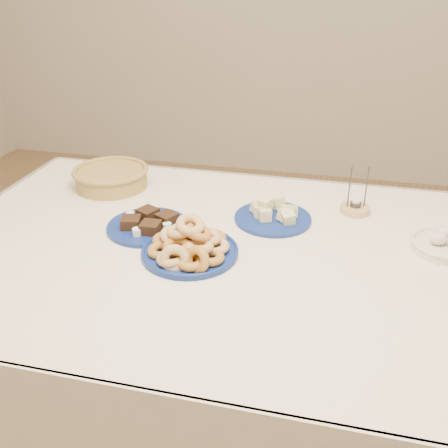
{
  "coord_description": "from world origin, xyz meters",
  "views": [
    {
      "loc": [
        0.27,
        -1.18,
        1.46
      ],
      "look_at": [
        0.0,
        -0.05,
        0.85
      ],
      "focal_mm": 40.0,
      "sensor_mm": 36.0,
      "label": 1
    }
  ],
  "objects_px": {
    "dining_table": "(228,279)",
    "wicker_basket": "(111,177)",
    "melon_plate": "(272,214)",
    "brownie_plate": "(148,224)",
    "candle_holder": "(355,208)",
    "egg_bowl": "(444,244)",
    "donut_platter": "(190,246)"
  },
  "relations": [
    {
      "from": "wicker_basket",
      "to": "candle_holder",
      "type": "relative_size",
      "value": 2.02
    },
    {
      "from": "donut_platter",
      "to": "melon_plate",
      "type": "xyz_separation_m",
      "value": [
        0.19,
        0.26,
        -0.01
      ]
    },
    {
      "from": "wicker_basket",
      "to": "egg_bowl",
      "type": "bearing_deg",
      "value": -10.5
    },
    {
      "from": "dining_table",
      "to": "egg_bowl",
      "type": "height_order",
      "value": "egg_bowl"
    },
    {
      "from": "melon_plate",
      "to": "wicker_basket",
      "type": "height_order",
      "value": "melon_plate"
    },
    {
      "from": "wicker_basket",
      "to": "candle_holder",
      "type": "xyz_separation_m",
      "value": [
        0.85,
        -0.01,
        -0.02
      ]
    },
    {
      "from": "dining_table",
      "to": "candle_holder",
      "type": "distance_m",
      "value": 0.48
    },
    {
      "from": "melon_plate",
      "to": "wicker_basket",
      "type": "xyz_separation_m",
      "value": [
        -0.59,
        0.13,
        0.02
      ]
    },
    {
      "from": "candle_holder",
      "to": "egg_bowl",
      "type": "xyz_separation_m",
      "value": [
        0.24,
        -0.19,
        0.0
      ]
    },
    {
      "from": "brownie_plate",
      "to": "dining_table",
      "type": "bearing_deg",
      "value": -12.07
    },
    {
      "from": "melon_plate",
      "to": "brownie_plate",
      "type": "height_order",
      "value": "melon_plate"
    },
    {
      "from": "wicker_basket",
      "to": "egg_bowl",
      "type": "relative_size",
      "value": 1.49
    },
    {
      "from": "dining_table",
      "to": "egg_bowl",
      "type": "xyz_separation_m",
      "value": [
        0.59,
        0.12,
        0.13
      ]
    },
    {
      "from": "dining_table",
      "to": "wicker_basket",
      "type": "height_order",
      "value": "wicker_basket"
    },
    {
      "from": "brownie_plate",
      "to": "candle_holder",
      "type": "xyz_separation_m",
      "value": [
        0.6,
        0.26,
        0.0
      ]
    },
    {
      "from": "melon_plate",
      "to": "wicker_basket",
      "type": "bearing_deg",
      "value": 167.99
    },
    {
      "from": "donut_platter",
      "to": "melon_plate",
      "type": "height_order",
      "value": "donut_platter"
    },
    {
      "from": "melon_plate",
      "to": "dining_table",
      "type": "bearing_deg",
      "value": -115.27
    },
    {
      "from": "donut_platter",
      "to": "egg_bowl",
      "type": "height_order",
      "value": "donut_platter"
    },
    {
      "from": "dining_table",
      "to": "donut_platter",
      "type": "xyz_separation_m",
      "value": [
        -0.09,
        -0.07,
        0.14
      ]
    },
    {
      "from": "brownie_plate",
      "to": "candle_holder",
      "type": "relative_size",
      "value": 1.73
    },
    {
      "from": "dining_table",
      "to": "candle_holder",
      "type": "relative_size",
      "value": 10.93
    },
    {
      "from": "egg_bowl",
      "to": "melon_plate",
      "type": "bearing_deg",
      "value": 171.34
    },
    {
      "from": "wicker_basket",
      "to": "donut_platter",
      "type": "bearing_deg",
      "value": -43.76
    },
    {
      "from": "brownie_plate",
      "to": "egg_bowl",
      "type": "relative_size",
      "value": 1.27
    },
    {
      "from": "donut_platter",
      "to": "dining_table",
      "type": "bearing_deg",
      "value": 35.99
    },
    {
      "from": "melon_plate",
      "to": "egg_bowl",
      "type": "height_order",
      "value": "melon_plate"
    },
    {
      "from": "dining_table",
      "to": "candle_holder",
      "type": "xyz_separation_m",
      "value": [
        0.34,
        0.31,
        0.12
      ]
    },
    {
      "from": "donut_platter",
      "to": "candle_holder",
      "type": "height_order",
      "value": "candle_holder"
    },
    {
      "from": "melon_plate",
      "to": "donut_platter",
      "type": "bearing_deg",
      "value": -124.99
    },
    {
      "from": "donut_platter",
      "to": "candle_holder",
      "type": "xyz_separation_m",
      "value": [
        0.44,
        0.38,
        -0.01
      ]
    },
    {
      "from": "candle_holder",
      "to": "egg_bowl",
      "type": "distance_m",
      "value": 0.3
    }
  ]
}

